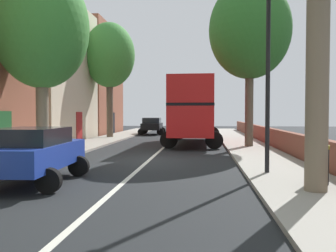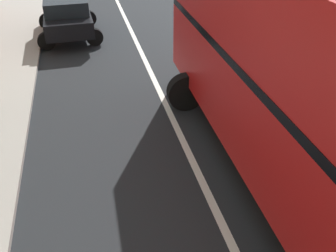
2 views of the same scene
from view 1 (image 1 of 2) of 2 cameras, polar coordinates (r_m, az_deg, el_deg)
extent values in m
plane|color=black|center=(15.19, -3.06, -5.51)|extent=(84.00, 84.00, 0.00)
cube|color=silver|center=(15.18, -3.06, -5.50)|extent=(0.16, 54.00, 0.01)
cube|color=#9E998E|center=(16.63, -20.06, -4.77)|extent=(2.60, 60.00, 0.12)
cube|color=#9E998E|center=(15.24, 15.56, -5.33)|extent=(2.60, 60.00, 0.12)
cube|color=#194C23|center=(17.28, -24.80, -1.29)|extent=(0.08, 1.10, 2.10)
cube|color=beige|center=(26.91, -18.26, 8.22)|extent=(4.00, 9.22, 9.90)
cube|color=maroon|center=(26.01, -14.07, -0.12)|extent=(0.08, 1.10, 2.10)
cube|color=brown|center=(35.89, -12.02, 7.15)|extent=(4.00, 9.22, 10.47)
cube|color=black|center=(35.20, -8.82, 0.45)|extent=(0.08, 1.10, 2.10)
cube|color=brown|center=(15.53, 21.23, -3.44)|extent=(0.36, 54.00, 1.10)
cube|color=red|center=(23.42, 4.18, 0.93)|extent=(2.67, 10.06, 1.70)
cube|color=black|center=(23.42, 4.19, 3.20)|extent=(2.69, 9.96, 0.16)
cube|color=red|center=(23.46, 4.19, 5.23)|extent=(2.67, 10.06, 1.50)
cube|color=black|center=(28.41, 4.58, 1.28)|extent=(2.20, 0.10, 1.19)
cylinder|color=black|center=(26.94, 1.74, -1.16)|extent=(1.00, 0.32, 1.00)
cylinder|color=black|center=(26.85, 7.20, -1.19)|extent=(1.00, 0.32, 1.00)
cylinder|color=black|center=(20.17, 0.14, -2.22)|extent=(1.00, 0.32, 1.00)
cylinder|color=black|center=(20.05, 7.44, -2.26)|extent=(1.00, 0.32, 1.00)
cube|color=#1E389E|center=(10.76, -20.78, -4.42)|extent=(1.96, 4.06, 0.65)
cube|color=black|center=(10.53, -21.25, -1.53)|extent=(1.73, 2.26, 0.46)
cylinder|color=black|center=(12.31, -22.34, -5.92)|extent=(0.65, 0.25, 0.64)
cylinder|color=black|center=(11.65, -14.15, -6.27)|extent=(0.65, 0.25, 0.64)
cylinder|color=black|center=(9.35, -18.65, -8.35)|extent=(0.65, 0.25, 0.64)
cube|color=black|center=(33.79, -2.56, -0.05)|extent=(1.85, 4.03, 0.60)
cube|color=black|center=(33.58, -2.60, 0.89)|extent=(1.65, 2.24, 0.51)
cylinder|color=black|center=(35.13, -3.77, -0.72)|extent=(0.65, 0.24, 0.64)
cylinder|color=black|center=(34.95, -0.91, -0.73)|extent=(0.65, 0.24, 0.64)
cylinder|color=black|center=(32.70, -4.32, -0.93)|extent=(0.65, 0.24, 0.64)
cylinder|color=black|center=(32.50, -1.25, -0.94)|extent=(0.65, 0.24, 0.64)
cylinder|color=#7A6B56|center=(16.46, -19.57, 3.38)|extent=(0.53, 0.53, 4.59)
ellipsoid|color=#387F33|center=(16.88, -19.71, 14.74)|extent=(4.11, 4.11, 5.29)
cylinder|color=brown|center=(20.94, 12.92, 4.35)|extent=(0.47, 0.47, 5.49)
ellipsoid|color=#2D6B28|center=(21.46, 13.00, 14.83)|extent=(4.65, 4.65, 5.58)
cylinder|color=brown|center=(28.87, -9.35, 3.77)|extent=(0.52, 0.52, 5.54)
ellipsoid|color=#387F33|center=(29.23, -9.39, 11.19)|extent=(4.05, 4.05, 5.16)
cylinder|color=#7A6B56|center=(9.35, 22.93, 11.75)|extent=(0.53, 0.53, 6.95)
cylinder|color=black|center=(11.67, 15.76, 7.51)|extent=(0.14, 0.14, 6.00)
cylinder|color=black|center=(10.20, 23.00, -6.02)|extent=(0.52, 0.52, 0.94)
cylinder|color=olive|center=(10.14, 23.04, -3.11)|extent=(0.55, 0.55, 0.10)
camera|label=2|loc=(19.53, -7.08, 10.75)|focal=37.99mm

